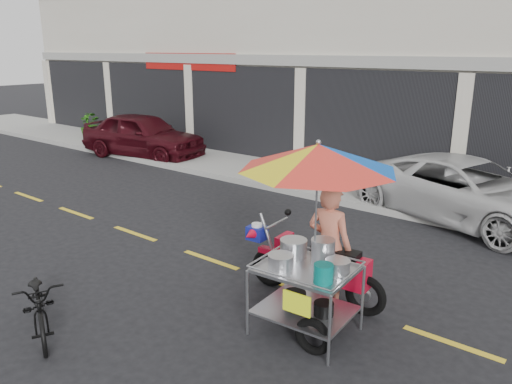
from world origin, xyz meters
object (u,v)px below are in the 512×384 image
Objects in this scene: near_bicycle at (40,304)px; food_vendor_rig at (319,208)px; maroon_sedan at (143,135)px; white_pickup at (467,191)px.

near_bicycle is 3.65m from food_vendor_rig.
maroon_sedan is at bearing 69.22° from near_bicycle.
food_vendor_rig is (9.80, -5.24, 0.82)m from maroon_sedan.
white_pickup is 2.98× the size of near_bicycle.
food_vendor_rig reaches higher than near_bicycle.
maroon_sedan is 2.71× the size of near_bicycle.
maroon_sedan is 10.57m from near_bicycle.
maroon_sedan reaches higher than near_bicycle.
maroon_sedan is 10.15m from white_pickup.
maroon_sedan is 1.68× the size of food_vendor_rig.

